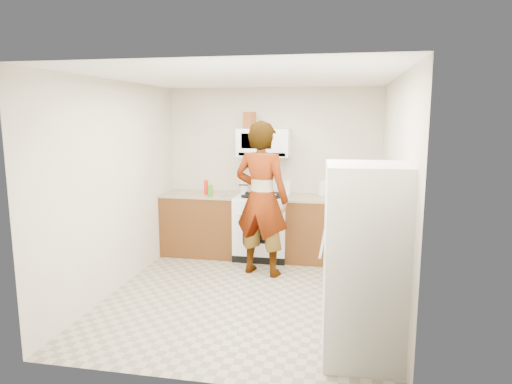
% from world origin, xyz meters
% --- Properties ---
extents(floor, '(3.60, 3.60, 0.00)m').
position_xyz_m(floor, '(0.00, 0.00, 0.00)').
color(floor, gray).
rests_on(floor, ground).
extents(back_wall, '(3.20, 0.02, 2.50)m').
position_xyz_m(back_wall, '(0.00, 1.79, 1.25)').
color(back_wall, beige).
rests_on(back_wall, floor).
extents(right_wall, '(0.02, 3.60, 2.50)m').
position_xyz_m(right_wall, '(1.59, 0.00, 1.25)').
color(right_wall, beige).
rests_on(right_wall, floor).
extents(cabinet_left, '(1.12, 0.62, 0.90)m').
position_xyz_m(cabinet_left, '(-1.04, 1.49, 0.45)').
color(cabinet_left, '#5A2D15').
rests_on(cabinet_left, floor).
extents(counter_left, '(1.14, 0.64, 0.03)m').
position_xyz_m(counter_left, '(-1.04, 1.49, 0.92)').
color(counter_left, '#9A8768').
rests_on(counter_left, cabinet_left).
extents(cabinet_right, '(0.80, 0.62, 0.90)m').
position_xyz_m(cabinet_right, '(0.68, 1.49, 0.45)').
color(cabinet_right, '#5A2D15').
rests_on(cabinet_right, floor).
extents(counter_right, '(0.82, 0.64, 0.03)m').
position_xyz_m(counter_right, '(0.68, 1.49, 0.92)').
color(counter_right, '#9A8768').
rests_on(counter_right, cabinet_right).
extents(gas_range, '(0.76, 0.65, 1.13)m').
position_xyz_m(gas_range, '(-0.10, 1.48, 0.49)').
color(gas_range, white).
rests_on(gas_range, floor).
extents(microwave, '(0.76, 0.38, 0.40)m').
position_xyz_m(microwave, '(-0.10, 1.61, 1.70)').
color(microwave, white).
rests_on(microwave, back_wall).
extents(person, '(0.84, 0.66, 2.03)m').
position_xyz_m(person, '(0.02, 0.78, 1.01)').
color(person, tan).
rests_on(person, floor).
extents(fridge, '(0.74, 0.74, 1.70)m').
position_xyz_m(fridge, '(1.27, -1.14, 0.85)').
color(fridge, silver).
rests_on(fridge, floor).
extents(kettle, '(0.17, 0.17, 0.19)m').
position_xyz_m(kettle, '(0.77, 1.71, 1.03)').
color(kettle, white).
rests_on(kettle, counter_right).
extents(jug, '(0.18, 0.18, 0.24)m').
position_xyz_m(jug, '(-0.31, 1.58, 2.02)').
color(jug, brown).
rests_on(jug, microwave).
extents(saucepan, '(0.26, 0.26, 0.12)m').
position_xyz_m(saucepan, '(-0.25, 1.66, 1.01)').
color(saucepan, silver).
rests_on(saucepan, gas_range).
extents(tray, '(0.25, 0.16, 0.05)m').
position_xyz_m(tray, '(0.00, 1.32, 0.96)').
color(tray, white).
rests_on(tray, gas_range).
extents(bottle_spray, '(0.08, 0.08, 0.21)m').
position_xyz_m(bottle_spray, '(-0.93, 1.42, 1.04)').
color(bottle_spray, red).
rests_on(bottle_spray, counter_left).
extents(bottle_hot_sauce, '(0.05, 0.05, 0.15)m').
position_xyz_m(bottle_hot_sauce, '(-0.83, 1.37, 1.01)').
color(bottle_hot_sauce, orange).
rests_on(bottle_hot_sauce, counter_left).
extents(bottle_green_cap, '(0.06, 0.06, 0.18)m').
position_xyz_m(bottle_green_cap, '(-0.81, 1.20, 1.03)').
color(bottle_green_cap, '#1A9022').
rests_on(bottle_green_cap, counter_left).
extents(pot_lid, '(0.24, 0.24, 0.01)m').
position_xyz_m(pot_lid, '(-0.61, 1.33, 0.94)').
color(pot_lid, silver).
rests_on(pot_lid, counter_left).
extents(broom, '(0.21, 0.16, 1.14)m').
position_xyz_m(broom, '(1.53, 0.79, 0.58)').
color(broom, white).
rests_on(broom, floor).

